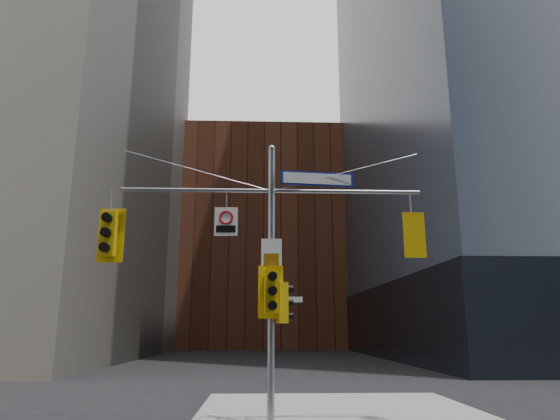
{
  "coord_description": "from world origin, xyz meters",
  "views": [
    {
      "loc": [
        -0.26,
        -10.86,
        2.41
      ],
      "look_at": [
        0.22,
        2.0,
        5.48
      ],
      "focal_mm": 32.0,
      "sensor_mm": 36.0,
      "label": 1
    }
  ],
  "objects": [
    {
      "name": "sidewalk_corner",
      "position": [
        2.0,
        4.0,
        0.07
      ],
      "size": [
        8.0,
        8.0,
        0.15
      ],
      "primitive_type": "cube",
      "color": "gray",
      "rests_on": "ground"
    },
    {
      "name": "brick_midrise",
      "position": [
        0.0,
        58.0,
        14.0
      ],
      "size": [
        26.0,
        20.0,
        28.0
      ],
      "primitive_type": "cube",
      "color": "brown",
      "rests_on": "ground"
    },
    {
      "name": "signal_assembly",
      "position": [
        0.0,
        1.99,
        4.42
      ],
      "size": [
        8.0,
        0.8,
        7.3
      ],
      "color": "gray",
      "rests_on": "ground"
    },
    {
      "name": "traffic_light_west_arm",
      "position": [
        -4.22,
        2.01,
        4.8
      ],
      "size": [
        0.69,
        0.55,
        1.43
      ],
      "rotation": [
        0.0,
        0.0,
        -0.05
      ],
      "color": "gold",
      "rests_on": "ground"
    },
    {
      "name": "traffic_light_east_arm",
      "position": [
        3.74,
        1.99,
        4.8
      ],
      "size": [
        0.57,
        0.44,
        1.2
      ],
      "rotation": [
        0.0,
        0.0,
        3.14
      ],
      "color": "gold",
      "rests_on": "ground"
    },
    {
      "name": "traffic_light_pole_side",
      "position": [
        0.32,
        2.01,
        3.05
      ],
      "size": [
        0.45,
        0.38,
        1.02
      ],
      "rotation": [
        0.0,
        0.0,
        1.82
      ],
      "color": "gold",
      "rests_on": "ground"
    },
    {
      "name": "traffic_light_pole_front",
      "position": [
        -0.0,
        1.73,
        3.32
      ],
      "size": [
        0.63,
        0.53,
        1.32
      ],
      "rotation": [
        0.0,
        0.0,
        0.09
      ],
      "color": "gold",
      "rests_on": "ground"
    },
    {
      "name": "street_sign_blade",
      "position": [
        1.24,
        2.0,
        6.35
      ],
      "size": [
        1.98,
        0.28,
        0.39
      ],
      "rotation": [
        0.0,
        0.0,
        0.12
      ],
      "color": "navy",
      "rests_on": "ground"
    },
    {
      "name": "regulatory_sign_arm",
      "position": [
        -1.19,
        1.97,
        5.17
      ],
      "size": [
        0.61,
        0.06,
        0.76
      ],
      "rotation": [
        0.0,
        0.0,
        -0.01
      ],
      "color": "silver",
      "rests_on": "ground"
    },
    {
      "name": "regulatory_sign_pole",
      "position": [
        0.0,
        1.88,
        4.31
      ],
      "size": [
        0.53,
        0.04,
        0.69
      ],
      "rotation": [
        0.0,
        0.0,
        -0.01
      ],
      "color": "silver",
      "rests_on": "ground"
    },
    {
      "name": "street_blade_ew",
      "position": [
        0.45,
        2.0,
        3.13
      ],
      "size": [
        0.7,
        0.05,
        0.14
      ],
      "rotation": [
        0.0,
        0.0,
        0.03
      ],
      "color": "silver",
      "rests_on": "ground"
    },
    {
      "name": "street_blade_ns",
      "position": [
        0.0,
        2.45,
        2.75
      ],
      "size": [
        0.14,
        0.8,
        0.16
      ],
      "rotation": [
        0.0,
        0.0,
        -0.13
      ],
      "color": "#145926",
      "rests_on": "ground"
    }
  ]
}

